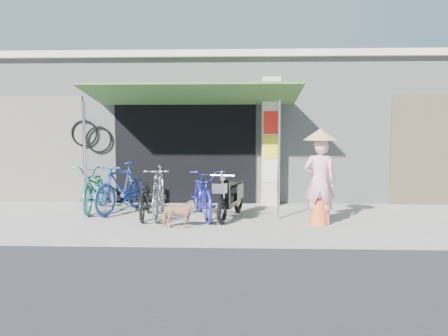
{
  "coord_description": "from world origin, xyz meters",
  "views": [
    {
      "loc": [
        0.14,
        -7.92,
        1.78
      ],
      "look_at": [
        -0.2,
        1.0,
        1.0
      ],
      "focal_mm": 35.0,
      "sensor_mm": 36.0,
      "label": 1
    }
  ],
  "objects_px": {
    "bike_blue": "(122,188)",
    "bike_navy": "(203,193)",
    "nun": "(320,177)",
    "street_dog": "(178,214)",
    "bike_silver": "(159,192)",
    "moped": "(231,197)",
    "bike_black": "(146,198)",
    "bike_teal": "(94,187)"
  },
  "relations": [
    {
      "from": "bike_blue",
      "to": "street_dog",
      "type": "height_order",
      "value": "bike_blue"
    },
    {
      "from": "bike_blue",
      "to": "bike_navy",
      "type": "height_order",
      "value": "bike_blue"
    },
    {
      "from": "bike_silver",
      "to": "bike_black",
      "type": "bearing_deg",
      "value": -170.93
    },
    {
      "from": "bike_teal",
      "to": "street_dog",
      "type": "xyz_separation_m",
      "value": [
        2.1,
        -1.68,
        -0.24
      ]
    },
    {
      "from": "bike_navy",
      "to": "moped",
      "type": "relative_size",
      "value": 1.17
    },
    {
      "from": "bike_silver",
      "to": "bike_navy",
      "type": "distance_m",
      "value": 0.9
    },
    {
      "from": "bike_silver",
      "to": "bike_navy",
      "type": "xyz_separation_m",
      "value": [
        0.9,
        0.03,
        -0.03
      ]
    },
    {
      "from": "bike_black",
      "to": "bike_silver",
      "type": "xyz_separation_m",
      "value": [
        0.26,
        0.06,
        0.12
      ]
    },
    {
      "from": "bike_blue",
      "to": "bike_navy",
      "type": "relative_size",
      "value": 0.95
    },
    {
      "from": "bike_black",
      "to": "bike_blue",
      "type": "bearing_deg",
      "value": 134.76
    },
    {
      "from": "bike_blue",
      "to": "bike_black",
      "type": "distance_m",
      "value": 0.83
    },
    {
      "from": "bike_silver",
      "to": "moped",
      "type": "height_order",
      "value": "bike_silver"
    },
    {
      "from": "bike_teal",
      "to": "bike_navy",
      "type": "relative_size",
      "value": 1.03
    },
    {
      "from": "bike_black",
      "to": "moped",
      "type": "bearing_deg",
      "value": -4.52
    },
    {
      "from": "nun",
      "to": "bike_navy",
      "type": "bearing_deg",
      "value": -5.06
    },
    {
      "from": "bike_black",
      "to": "street_dog",
      "type": "distance_m",
      "value": 1.23
    },
    {
      "from": "street_dog",
      "to": "moped",
      "type": "xyz_separation_m",
      "value": [
        0.94,
        0.97,
        0.16
      ]
    },
    {
      "from": "bike_navy",
      "to": "moped",
      "type": "height_order",
      "value": "bike_navy"
    },
    {
      "from": "bike_black",
      "to": "nun",
      "type": "xyz_separation_m",
      "value": [
        3.41,
        -0.48,
        0.48
      ]
    },
    {
      "from": "bike_teal",
      "to": "street_dog",
      "type": "distance_m",
      "value": 2.7
    },
    {
      "from": "bike_blue",
      "to": "street_dog",
      "type": "bearing_deg",
      "value": -24.69
    },
    {
      "from": "bike_navy",
      "to": "bike_teal",
      "type": "bearing_deg",
      "value": 150.7
    },
    {
      "from": "nun",
      "to": "bike_silver",
      "type": "bearing_deg",
      "value": -0.53
    },
    {
      "from": "bike_navy",
      "to": "nun",
      "type": "relative_size",
      "value": 1.05
    },
    {
      "from": "moped",
      "to": "bike_blue",
      "type": "bearing_deg",
      "value": -176.44
    },
    {
      "from": "bike_blue",
      "to": "bike_black",
      "type": "relative_size",
      "value": 1.15
    },
    {
      "from": "bike_blue",
      "to": "street_dog",
      "type": "distance_m",
      "value": 2.05
    },
    {
      "from": "bike_silver",
      "to": "street_dog",
      "type": "bearing_deg",
      "value": -64.92
    },
    {
      "from": "bike_teal",
      "to": "bike_silver",
      "type": "relative_size",
      "value": 1.11
    },
    {
      "from": "street_dog",
      "to": "nun",
      "type": "distance_m",
      "value": 2.72
    },
    {
      "from": "bike_teal",
      "to": "bike_black",
      "type": "xyz_separation_m",
      "value": [
        1.3,
        -0.75,
        -0.1
      ]
    },
    {
      "from": "bike_blue",
      "to": "bike_navy",
      "type": "bearing_deg",
      "value": 7.25
    },
    {
      "from": "bike_black",
      "to": "bike_silver",
      "type": "height_order",
      "value": "bike_silver"
    },
    {
      "from": "bike_silver",
      "to": "street_dog",
      "type": "xyz_separation_m",
      "value": [
        0.53,
        -0.99,
        -0.26
      ]
    },
    {
      "from": "bike_blue",
      "to": "nun",
      "type": "bearing_deg",
      "value": 6.8
    },
    {
      "from": "bike_black",
      "to": "street_dog",
      "type": "height_order",
      "value": "bike_black"
    },
    {
      "from": "bike_silver",
      "to": "nun",
      "type": "xyz_separation_m",
      "value": [
        3.15,
        -0.54,
        0.36
      ]
    },
    {
      "from": "bike_blue",
      "to": "bike_silver",
      "type": "relative_size",
      "value": 1.03
    },
    {
      "from": "bike_silver",
      "to": "bike_navy",
      "type": "bearing_deg",
      "value": -1.39
    },
    {
      "from": "moped",
      "to": "nun",
      "type": "distance_m",
      "value": 1.82
    },
    {
      "from": "bike_navy",
      "to": "bike_blue",
      "type": "bearing_deg",
      "value": 152.26
    },
    {
      "from": "bike_blue",
      "to": "bike_silver",
      "type": "height_order",
      "value": "bike_blue"
    }
  ]
}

